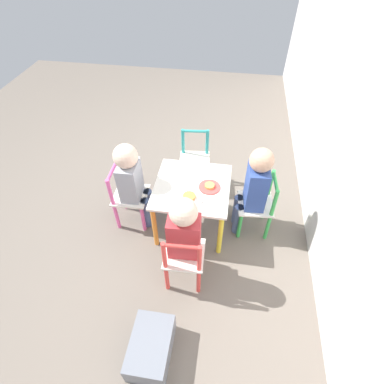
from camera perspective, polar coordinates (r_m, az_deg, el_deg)
ground_plane at (r=2.50m, az=0.00°, el=-5.98°), size 6.00×6.00×0.00m
house_wall at (r=1.83m, az=32.74°, el=17.73°), size 6.00×0.06×2.60m
kids_table at (r=2.22m, az=0.00°, el=-0.04°), size 0.55×0.55×0.43m
chair_green at (r=2.33m, az=12.45°, el=-2.52°), size 0.28×0.28×0.52m
chair_red at (r=2.00m, az=-1.56°, el=-12.53°), size 0.27×0.27×0.52m
chair_pink at (r=2.40m, az=-12.06°, el=-0.88°), size 0.27×0.27×0.52m
chair_teal at (r=2.67m, az=0.50°, el=5.99°), size 0.29×0.29×0.52m
child_back at (r=2.18m, az=11.75°, el=1.30°), size 0.21×0.22×0.78m
child_right at (r=1.87m, az=-1.45°, el=-7.71°), size 0.22×0.21×0.75m
child_front at (r=2.24m, az=-11.36°, el=2.60°), size 0.20×0.22×0.75m
plate_back at (r=2.16m, az=3.35°, el=1.02°), size 0.16×0.16×0.03m
plate_right at (r=2.08m, az=-0.53°, el=-1.03°), size 0.20×0.20×0.03m
storage_bin at (r=1.96m, az=-7.82°, el=-27.30°), size 0.34×0.23×0.18m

